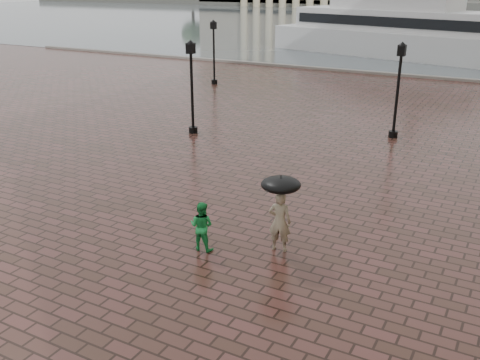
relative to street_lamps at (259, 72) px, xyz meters
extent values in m
plane|color=#39221A|center=(5.00, -15.33, -2.33)|extent=(300.00, 300.00, 0.00)
cube|color=slate|center=(5.00, 16.67, -2.33)|extent=(80.00, 0.60, 0.30)
cylinder|color=black|center=(-1.00, -5.33, -2.18)|extent=(0.44, 0.44, 0.30)
cylinder|color=black|center=(-1.00, -5.33, -0.33)|extent=(0.14, 0.14, 4.00)
cube|color=black|center=(-1.00, -5.33, 1.82)|extent=(0.35, 0.35, 0.50)
sphere|color=beige|center=(-1.00, -5.33, 1.82)|extent=(0.28, 0.28, 0.28)
cylinder|color=black|center=(8.00, -1.33, -2.18)|extent=(0.44, 0.44, 0.30)
cylinder|color=black|center=(8.00, -1.33, -0.33)|extent=(0.14, 0.14, 4.00)
cube|color=black|center=(8.00, -1.33, 1.82)|extent=(0.35, 0.35, 0.50)
sphere|color=beige|center=(8.00, -1.33, 1.82)|extent=(0.28, 0.28, 0.28)
cylinder|color=black|center=(-7.00, 6.67, -2.18)|extent=(0.44, 0.44, 0.30)
cylinder|color=black|center=(-7.00, 6.67, -0.33)|extent=(0.14, 0.14, 4.00)
cube|color=black|center=(-7.00, 6.67, 1.82)|extent=(0.35, 0.35, 0.50)
sphere|color=beige|center=(-7.00, 6.67, 1.82)|extent=(0.28, 0.28, 0.28)
imported|color=gray|center=(7.96, -14.58, -1.44)|extent=(0.71, 0.53, 1.77)
imported|color=green|center=(6.01, -15.57, -1.61)|extent=(0.74, 0.60, 1.44)
cube|color=silver|center=(0.58, 28.50, -1.11)|extent=(26.01, 12.41, 2.43)
cube|color=silver|center=(0.58, 28.50, 1.12)|extent=(20.91, 10.32, 2.02)
cube|color=silver|center=(0.58, 28.50, 2.94)|extent=(12.93, 7.64, 1.62)
cube|color=black|center=(-0.12, 25.90, 1.12)|extent=(18.60, 5.07, 0.91)
cube|color=black|center=(1.27, 31.09, 1.12)|extent=(18.60, 5.07, 0.91)
cylinder|color=black|center=(7.96, -14.58, -0.82)|extent=(0.02, 0.02, 0.95)
ellipsoid|color=black|center=(7.96, -14.58, -0.33)|extent=(1.10, 1.10, 0.39)
camera|label=1|loc=(13.45, -27.00, 4.90)|focal=40.00mm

